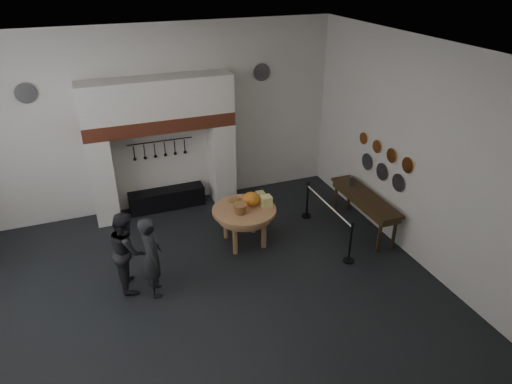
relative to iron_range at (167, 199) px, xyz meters
name	(u,v)px	position (x,y,z in m)	size (l,w,h in m)	color
floor	(207,296)	(0.00, -3.72, -0.25)	(9.00, 8.00, 0.02)	black
ceiling	(191,57)	(0.00, -3.72, 4.25)	(9.00, 8.00, 0.02)	silver
wall_back	(157,121)	(0.00, 0.28, 2.00)	(9.00, 0.02, 4.50)	silver
wall_front	(307,373)	(0.00, -7.72, 2.00)	(9.00, 0.02, 4.50)	silver
wall_right	(418,155)	(4.50, -3.72, 2.00)	(0.02, 8.00, 4.50)	silver
chimney_pier_left	(103,180)	(-1.48, -0.07, 0.82)	(0.55, 0.70, 2.15)	silver
chimney_pier_right	(222,162)	(1.48, -0.07, 0.82)	(0.55, 0.70, 2.15)	silver
hearth_brick_band	(160,123)	(0.00, -0.07, 2.06)	(3.50, 0.72, 0.32)	#9E442B
chimney_hood	(157,97)	(0.00, -0.07, 2.67)	(3.50, 0.70, 0.90)	silver
iron_range	(167,199)	(0.00, 0.00, 0.00)	(1.90, 0.45, 0.50)	black
utensil_rail	(160,141)	(0.00, 0.20, 1.50)	(0.02, 0.02, 1.60)	black
work_table	(244,210)	(1.31, -2.24, 0.59)	(1.41, 1.41, 0.07)	tan
pumpkin	(251,199)	(1.51, -2.14, 0.78)	(0.36, 0.36, 0.31)	orange
cheese_block_big	(266,201)	(1.81, -2.29, 0.74)	(0.22, 0.22, 0.24)	#E2E387
cheese_block_small	(260,196)	(1.79, -1.99, 0.72)	(0.18, 0.18, 0.20)	#D4D07E
wicker_basket	(240,209)	(1.16, -2.39, 0.73)	(0.32, 0.32, 0.22)	#A5693C
bread_loaf	(235,200)	(1.21, -1.89, 0.69)	(0.31, 0.18, 0.13)	#A8833B
visitor_near	(152,257)	(-0.87, -3.24, 0.58)	(0.61, 0.40, 1.66)	black
visitor_far	(127,250)	(-1.27, -2.84, 0.57)	(0.79, 0.62, 1.63)	black
side_table	(365,197)	(4.10, -2.71, 0.62)	(0.55, 2.20, 0.06)	#392A14
pewter_jug	(352,181)	(4.10, -2.11, 0.76)	(0.12, 0.12, 0.22)	#4C4B50
copper_pan_a	(408,165)	(4.46, -3.52, 1.70)	(0.34, 0.34, 0.03)	#C6662D
copper_pan_b	(392,155)	(4.46, -2.97, 1.70)	(0.32, 0.32, 0.03)	#C6662D
copper_pan_c	(377,147)	(4.46, -2.42, 1.70)	(0.30, 0.30, 0.03)	#C6662D
copper_pan_d	(364,138)	(4.46, -1.87, 1.70)	(0.28, 0.28, 0.03)	#C6662D
pewter_plate_left	(398,183)	(4.46, -3.32, 1.20)	(0.40, 0.40, 0.03)	#4C4C51
pewter_plate_mid	(382,172)	(4.46, -2.72, 1.20)	(0.40, 0.40, 0.03)	#4C4C51
pewter_plate_right	(367,162)	(4.46, -2.12, 1.20)	(0.40, 0.40, 0.03)	#4C4C51
pewter_plate_back_left	(26,93)	(-2.70, 0.24, 2.95)	(0.44, 0.44, 0.03)	#4C4C51
pewter_plate_back_right	(262,72)	(2.70, 0.24, 2.95)	(0.44, 0.44, 0.03)	#4C4C51
barrier_post_near	(350,244)	(3.14, -3.72, 0.20)	(0.05, 0.05, 0.90)	black
barrier_post_far	(307,201)	(3.14, -1.72, 0.20)	(0.05, 0.05, 0.90)	black
barrier_rope	(328,205)	(3.14, -2.72, 0.60)	(0.04, 0.04, 2.00)	white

